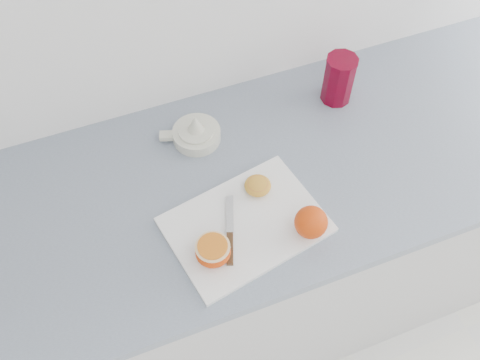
{
  "coord_description": "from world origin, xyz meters",
  "views": [
    {
      "loc": [
        -0.15,
        1.0,
        1.96
      ],
      "look_at": [
        0.1,
        1.65,
        0.96
      ],
      "focal_mm": 40.0,
      "sensor_mm": 36.0,
      "label": 1
    }
  ],
  "objects_px": {
    "citrus_juicer": "(196,133)",
    "red_tumbler": "(338,81)",
    "half_orange": "(213,251)",
    "counter": "(275,246)",
    "cutting_board": "(245,225)"
  },
  "relations": [
    {
      "from": "half_orange",
      "to": "red_tumbler",
      "type": "height_order",
      "value": "red_tumbler"
    },
    {
      "from": "cutting_board",
      "to": "citrus_juicer",
      "type": "bearing_deg",
      "value": 94.59
    },
    {
      "from": "counter",
      "to": "half_orange",
      "type": "distance_m",
      "value": 0.57
    },
    {
      "from": "half_orange",
      "to": "counter",
      "type": "bearing_deg",
      "value": 35.91
    },
    {
      "from": "cutting_board",
      "to": "red_tumbler",
      "type": "height_order",
      "value": "red_tumbler"
    },
    {
      "from": "half_orange",
      "to": "red_tumbler",
      "type": "bearing_deg",
      "value": 35.67
    },
    {
      "from": "counter",
      "to": "cutting_board",
      "type": "relative_size",
      "value": 6.7
    },
    {
      "from": "citrus_juicer",
      "to": "red_tumbler",
      "type": "height_order",
      "value": "red_tumbler"
    },
    {
      "from": "citrus_juicer",
      "to": "red_tumbler",
      "type": "xyz_separation_m",
      "value": [
        0.4,
        0.0,
        0.04
      ]
    },
    {
      "from": "cutting_board",
      "to": "half_orange",
      "type": "relative_size",
      "value": 4.42
    },
    {
      "from": "citrus_juicer",
      "to": "red_tumbler",
      "type": "distance_m",
      "value": 0.4
    },
    {
      "from": "half_orange",
      "to": "citrus_juicer",
      "type": "bearing_deg",
      "value": 77.82
    },
    {
      "from": "cutting_board",
      "to": "citrus_juicer",
      "type": "relative_size",
      "value": 2.22
    },
    {
      "from": "counter",
      "to": "red_tumbler",
      "type": "xyz_separation_m",
      "value": [
        0.22,
        0.15,
        0.51
      ]
    },
    {
      "from": "counter",
      "to": "citrus_juicer",
      "type": "height_order",
      "value": "citrus_juicer"
    }
  ]
}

